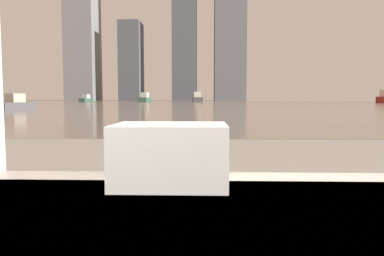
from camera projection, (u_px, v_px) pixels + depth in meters
name	position (u px, v px, depth m)	size (l,w,h in m)	color
towel_stack	(170.00, 155.00, 0.98)	(0.29, 0.22, 0.16)	white
harbor_water	(203.00, 103.00, 61.90)	(180.00, 110.00, 0.01)	gray
harbor_boat_0	(197.00, 98.00, 75.07)	(2.23, 5.53, 2.03)	#4C4C51
harbor_boat_1	(145.00, 99.00, 77.13)	(2.23, 5.23, 1.91)	#335647
harbor_boat_2	(86.00, 99.00, 76.85)	(2.02, 4.21, 1.51)	#335647
harbor_boat_5	(15.00, 104.00, 23.92)	(1.68, 3.00, 1.07)	#4C4C51
skyline_tower_0	(82.00, 17.00, 116.76)	(8.91, 11.08, 52.35)	slate
skyline_tower_1	(131.00, 62.00, 117.41)	(6.50, 9.60, 24.31)	#4C515B
skyline_tower_2	(185.00, 9.00, 115.60)	(7.36, 10.29, 56.79)	#4C515B
skyline_tower_3	(230.00, 15.00, 115.33)	(9.46, 10.95, 52.96)	slate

